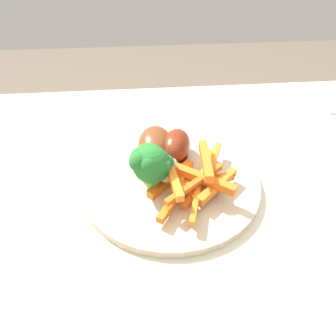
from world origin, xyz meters
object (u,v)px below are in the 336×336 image
(chicken_drumstick_far, at_px, (155,145))
(carrot_fries_pile, at_px, (196,180))
(dining_table, at_px, (172,241))
(chicken_drumstick_near, at_px, (175,147))
(broccoli_floret_middle, at_px, (151,164))
(dinner_plate, at_px, (168,181))
(broccoli_floret_front, at_px, (147,160))

(chicken_drumstick_far, bearing_deg, carrot_fries_pile, -58.96)
(dining_table, distance_m, chicken_drumstick_near, 0.15)
(broccoli_floret_middle, xyz_separation_m, chicken_drumstick_near, (0.04, 0.07, -0.02))
(dinner_plate, bearing_deg, broccoli_floret_middle, -141.86)
(dining_table, height_order, chicken_drumstick_far, chicken_drumstick_far)
(dinner_plate, xyz_separation_m, broccoli_floret_middle, (-0.03, -0.02, 0.05))
(chicken_drumstick_far, bearing_deg, dining_table, -77.82)
(broccoli_floret_middle, relative_size, carrot_fries_pile, 0.45)
(chicken_drumstick_near, distance_m, chicken_drumstick_far, 0.03)
(dining_table, relative_size, chicken_drumstick_near, 10.39)
(carrot_fries_pile, distance_m, chicken_drumstick_far, 0.10)
(broccoli_floret_front, xyz_separation_m, chicken_drumstick_near, (0.05, 0.06, -0.02))
(dinner_plate, xyz_separation_m, carrot_fries_pile, (0.04, -0.03, 0.02))
(dining_table, distance_m, broccoli_floret_front, 0.16)
(dining_table, height_order, dinner_plate, dinner_plate)
(dining_table, bearing_deg, broccoli_floret_middle, 160.07)
(broccoli_floret_front, height_order, chicken_drumstick_near, broccoli_floret_front)
(dining_table, height_order, carrot_fries_pile, carrot_fries_pile)
(carrot_fries_pile, xyz_separation_m, chicken_drumstick_near, (-0.02, 0.08, 0.00))
(chicken_drumstick_near, bearing_deg, chicken_drumstick_far, 163.09)
(chicken_drumstick_near, bearing_deg, broccoli_floret_front, -128.91)
(chicken_drumstick_far, bearing_deg, broccoli_floret_front, -102.50)
(dinner_plate, bearing_deg, carrot_fries_pile, -37.44)
(broccoli_floret_front, height_order, broccoli_floret_middle, broccoli_floret_middle)
(carrot_fries_pile, bearing_deg, dinner_plate, 142.56)
(dinner_plate, height_order, broccoli_floret_middle, broccoli_floret_middle)
(broccoli_floret_middle, height_order, chicken_drumstick_far, broccoli_floret_middle)
(broccoli_floret_middle, distance_m, chicken_drumstick_far, 0.08)
(dinner_plate, distance_m, chicken_drumstick_far, 0.07)
(chicken_drumstick_near, bearing_deg, dining_table, -98.53)
(broccoli_floret_middle, relative_size, chicken_drumstick_far, 0.55)
(broccoli_floret_front, distance_m, broccoli_floret_middle, 0.01)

